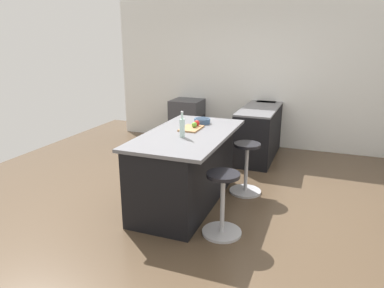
{
  "coord_description": "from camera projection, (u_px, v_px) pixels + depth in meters",
  "views": [
    {
      "loc": [
        4.13,
        1.49,
        2.1
      ],
      "look_at": [
        0.16,
        -0.03,
        0.81
      ],
      "focal_mm": 33.15,
      "sensor_mm": 36.0,
      "label": 1
    }
  ],
  "objects": [
    {
      "name": "stool_by_window",
      "position": [
        246.0,
        170.0,
        4.9
      ],
      "size": [
        0.44,
        0.44,
        0.72
      ],
      "color": "#B7B7BC",
      "rests_on": "ground_plane"
    },
    {
      "name": "ground_plane",
      "position": [
        198.0,
        198.0,
        4.81
      ],
      "size": [
        7.38,
        7.38,
        0.0
      ],
      "primitive_type": "plane",
      "color": "brown"
    },
    {
      "name": "apple_red",
      "position": [
        197.0,
        123.0,
        4.65
      ],
      "size": [
        0.07,
        0.07,
        0.07
      ],
      "primitive_type": "sphere",
      "color": "red",
      "rests_on": "cutting_board"
    },
    {
      "name": "kitchen_island",
      "position": [
        185.0,
        168.0,
        4.56
      ],
      "size": [
        1.86,
        1.0,
        0.96
      ],
      "color": "black",
      "rests_on": "ground_plane"
    },
    {
      "name": "stool_middle",
      "position": [
        222.0,
        206.0,
        3.85
      ],
      "size": [
        0.44,
        0.44,
        0.72
      ],
      "color": "#B7B7BC",
      "rests_on": "ground_plane"
    },
    {
      "name": "sink_cabinet",
      "position": [
        263.0,
        126.0,
        6.76
      ],
      "size": [
        2.43,
        0.6,
        1.19
      ],
      "color": "black",
      "rests_on": "ground_plane"
    },
    {
      "name": "apple_green",
      "position": [
        194.0,
        125.0,
        4.57
      ],
      "size": [
        0.07,
        0.07,
        0.07
      ],
      "primitive_type": "sphere",
      "color": "#609E2D",
      "rests_on": "cutting_board"
    },
    {
      "name": "oven_range",
      "position": [
        187.0,
        121.0,
        7.3
      ],
      "size": [
        0.6,
        0.61,
        0.88
      ],
      "color": "#38383D",
      "rests_on": "ground_plane"
    },
    {
      "name": "water_bottle",
      "position": [
        182.0,
        127.0,
        4.17
      ],
      "size": [
        0.06,
        0.06,
        0.31
      ],
      "color": "silver",
      "rests_on": "kitchen_island"
    },
    {
      "name": "cutting_board",
      "position": [
        191.0,
        128.0,
        4.57
      ],
      "size": [
        0.36,
        0.24,
        0.02
      ],
      "primitive_type": "cube",
      "color": "olive",
      "rests_on": "kitchen_island"
    },
    {
      "name": "fruit_bowl",
      "position": [
        202.0,
        121.0,
        4.87
      ],
      "size": [
        0.22,
        0.22,
        0.07
      ],
      "color": "#334C6B",
      "rests_on": "kitchen_island"
    },
    {
      "name": "interior_partition_left",
      "position": [
        248.0,
        73.0,
        6.93
      ],
      "size": [
        0.12,
        5.55,
        2.83
      ],
      "color": "silver",
      "rests_on": "ground_plane"
    }
  ]
}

